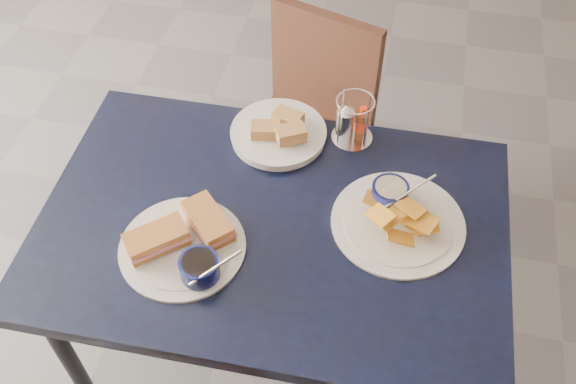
% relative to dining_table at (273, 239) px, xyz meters
% --- Properties ---
extents(ground, '(6.00, 6.00, 0.00)m').
position_rel_dining_table_xyz_m(ground, '(-0.20, -0.05, -0.68)').
color(ground, '#4E4F53').
rests_on(ground, ground).
extents(dining_table, '(1.13, 0.77, 0.75)m').
position_rel_dining_table_xyz_m(dining_table, '(0.00, 0.00, 0.00)').
color(dining_table, black).
rests_on(dining_table, ground).
extents(chair_far, '(0.48, 0.48, 0.82)m').
position_rel_dining_table_xyz_m(chair_far, '(-0.05, 0.68, -0.21)').
color(chair_far, black).
rests_on(chair_far, ground).
extents(sandwich_plate, '(0.31, 0.29, 0.12)m').
position_rel_dining_table_xyz_m(sandwich_plate, '(-0.18, -0.12, 0.10)').
color(sandwich_plate, white).
rests_on(sandwich_plate, dining_table).
extents(plantain_plate, '(0.32, 0.32, 0.12)m').
position_rel_dining_table_xyz_m(plantain_plate, '(0.29, 0.07, 0.09)').
color(plantain_plate, white).
rests_on(plantain_plate, dining_table).
extents(bread_basket, '(0.25, 0.25, 0.07)m').
position_rel_dining_table_xyz_m(bread_basket, '(-0.05, 0.28, 0.09)').
color(bread_basket, white).
rests_on(bread_basket, dining_table).
extents(condiment_caddy, '(0.11, 0.11, 0.14)m').
position_rel_dining_table_xyz_m(condiment_caddy, '(0.14, 0.32, 0.13)').
color(condiment_caddy, silver).
rests_on(condiment_caddy, dining_table).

